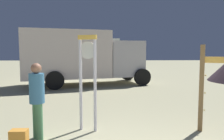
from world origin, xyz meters
The scene contains 5 objects.
standing_clock centered at (-1.09, 2.07, 1.35)m, with size 0.44×0.22×2.22m.
arrow_sign centered at (1.79, 1.79, 1.32)m, with size 0.87×0.57×2.00m.
person_near_clock centered at (-2.11, 1.58, 0.90)m, with size 0.31×0.31×1.61m.
box_truck_near centered at (-1.93, 8.94, 1.60)m, with size 6.95×3.93×2.92m.
box_truck_far centered at (-2.63, 18.10, 1.66)m, with size 7.35×2.99×3.03m.
Camera 1 is at (-0.73, -2.89, 1.86)m, focal length 34.62 mm.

